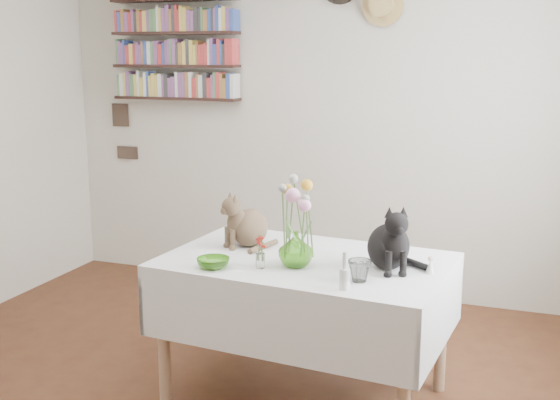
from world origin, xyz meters
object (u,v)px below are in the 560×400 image
at_px(black_cat, 389,234).
at_px(bookshelf_unit, 175,38).
at_px(tabby_cat, 250,218).
at_px(dining_table, 306,294).
at_px(flower_vase, 296,249).

distance_m(black_cat, bookshelf_unit, 2.69).
bearing_deg(bookshelf_unit, tabby_cat, -50.49).
relative_size(dining_table, bookshelf_unit, 1.45).
distance_m(tabby_cat, flower_vase, 0.45).
xyz_separation_m(tabby_cat, black_cat, (0.77, -0.14, 0.01)).
bearing_deg(flower_vase, tabby_cat, 141.79).
bearing_deg(tabby_cat, flower_vase, 0.74).
bearing_deg(flower_vase, bookshelf_unit, 131.85).
xyz_separation_m(dining_table, black_cat, (0.41, -0.00, 0.34)).
xyz_separation_m(tabby_cat, bookshelf_unit, (-1.19, 1.45, 0.95)).
height_order(dining_table, black_cat, black_cat).
bearing_deg(tabby_cat, bookshelf_unit, 168.46).
height_order(dining_table, flower_vase, flower_vase).
distance_m(dining_table, tabby_cat, 0.51).
height_order(black_cat, bookshelf_unit, bookshelf_unit).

